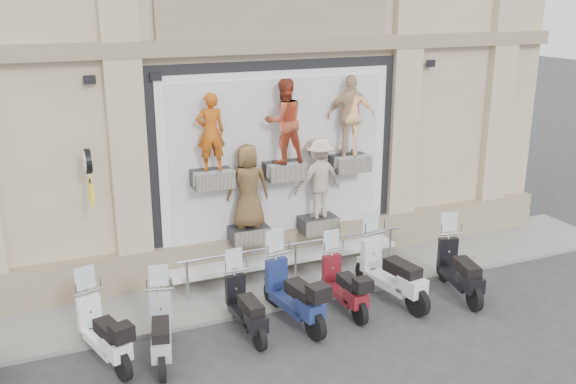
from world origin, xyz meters
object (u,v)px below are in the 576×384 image
object	(u,v)px
scooter_f	(344,275)
scooter_g	(392,260)
clock_sign_bracket	(89,169)
scooter_b	(102,321)
guard_rail	(295,263)
scooter_d	(246,297)
scooter_c	(160,320)
scooter_h	(460,259)
scooter_e	(293,282)

from	to	relation	value
scooter_f	scooter_g	bearing A→B (deg)	-1.04
clock_sign_bracket	scooter_f	bearing A→B (deg)	-23.69
scooter_b	scooter_g	size ratio (longest dim) A/B	0.87
guard_rail	scooter_d	world-z (taller)	scooter_d
scooter_b	scooter_c	size ratio (longest dim) A/B	1.04
clock_sign_bracket	scooter_g	distance (m)	5.98
scooter_d	guard_rail	bearing A→B (deg)	41.45
scooter_g	scooter_h	xyz separation A→B (m)	(1.39, -0.33, -0.08)
scooter_c	scooter_g	xyz separation A→B (m)	(4.64, 0.34, 0.13)
scooter_b	scooter_f	xyz separation A→B (m)	(4.48, 0.08, -0.03)
scooter_b	scooter_e	size ratio (longest dim) A/B	0.92
clock_sign_bracket	scooter_h	size ratio (longest dim) A/B	0.53
clock_sign_bracket	scooter_f	xyz separation A→B (m)	(4.29, -1.88, -2.09)
scooter_h	scooter_d	bearing A→B (deg)	-171.06
scooter_f	scooter_h	size ratio (longest dim) A/B	0.92
clock_sign_bracket	scooter_d	distance (m)	3.67
scooter_f	scooter_h	bearing A→B (deg)	-7.81
scooter_e	scooter_h	xyz separation A→B (m)	(3.53, -0.26, -0.04)
scooter_g	scooter_c	bearing A→B (deg)	175.40
clock_sign_bracket	scooter_d	world-z (taller)	clock_sign_bracket
scooter_f	scooter_g	size ratio (longest dim) A/B	0.84
guard_rail	scooter_f	xyz separation A→B (m)	(0.39, -1.41, 0.25)
scooter_b	guard_rail	bearing A→B (deg)	4.61
guard_rail	scooter_c	world-z (taller)	scooter_c
scooter_d	scooter_g	bearing A→B (deg)	0.16
guard_rail	scooter_c	distance (m)	3.68
scooter_c	scooter_f	world-z (taller)	scooter_c
scooter_b	scooter_h	distance (m)	6.92
scooter_e	scooter_d	bearing A→B (deg)	172.78
clock_sign_bracket	scooter_b	bearing A→B (deg)	-95.75
guard_rail	scooter_e	xyz separation A→B (m)	(-0.71, -1.51, 0.35)
scooter_g	scooter_f	bearing A→B (deg)	169.63
scooter_f	scooter_g	distance (m)	1.05
guard_rail	scooter_c	bearing A→B (deg)	-151.06
scooter_b	scooter_f	size ratio (longest dim) A/B	1.05
clock_sign_bracket	scooter_d	xyz separation A→B (m)	(2.26, -1.99, -2.09)
scooter_e	scooter_h	bearing A→B (deg)	-12.42
scooter_c	scooter_h	xyz separation A→B (m)	(6.03, 0.01, 0.06)
scooter_b	scooter_e	distance (m)	3.38
clock_sign_bracket	scooter_g	xyz separation A→B (m)	(5.32, -1.91, -1.95)
clock_sign_bracket	scooter_g	size ratio (longest dim) A/B	0.48
scooter_c	scooter_g	world-z (taller)	scooter_g
scooter_b	scooter_g	xyz separation A→B (m)	(5.52, 0.05, 0.11)
scooter_e	scooter_g	world-z (taller)	scooter_g
guard_rail	scooter_d	bearing A→B (deg)	-137.18
guard_rail	scooter_c	xyz separation A→B (m)	(-3.21, -1.78, 0.26)
scooter_e	scooter_c	bearing A→B (deg)	177.99
guard_rail	scooter_d	distance (m)	2.25
scooter_g	scooter_h	world-z (taller)	scooter_g
scooter_c	scooter_f	distance (m)	3.62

